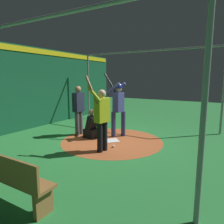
# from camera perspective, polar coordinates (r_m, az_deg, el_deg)

# --- Properties ---
(ground_plane) EXTENTS (27.05, 27.05, 0.00)m
(ground_plane) POSITION_cam_1_polar(r_m,az_deg,el_deg) (6.74, 0.00, -7.99)
(ground_plane) COLOR #287A38
(dirt_circle) EXTENTS (3.26, 3.26, 0.01)m
(dirt_circle) POSITION_cam_1_polar(r_m,az_deg,el_deg) (6.74, 0.00, -7.97)
(dirt_circle) COLOR #AD562D
(dirt_circle) RESTS_ON ground
(home_plate) EXTENTS (0.59, 0.59, 0.01)m
(home_plate) POSITION_cam_1_polar(r_m,az_deg,el_deg) (6.74, 0.00, -7.90)
(home_plate) COLOR white
(home_plate) RESTS_ON dirt_circle
(batter) EXTENTS (0.68, 0.49, 2.17)m
(batter) POSITION_cam_1_polar(r_m,az_deg,el_deg) (7.03, 1.71, 2.18)
(batter) COLOR navy
(batter) RESTS_ON ground
(catcher) EXTENTS (0.58, 0.40, 0.99)m
(catcher) POSITION_cam_1_polar(r_m,az_deg,el_deg) (7.03, -5.50, -4.01)
(catcher) COLOR black
(catcher) RESTS_ON ground
(umpire) EXTENTS (0.22, 0.49, 1.74)m
(umpire) POSITION_cam_1_polar(r_m,az_deg,el_deg) (7.36, -9.24, 1.19)
(umpire) COLOR #4C4C51
(umpire) RESTS_ON ground
(visitor) EXTENTS (0.59, 0.51, 2.07)m
(visitor) POSITION_cam_1_polar(r_m,az_deg,el_deg) (5.59, -2.84, -1.14)
(visitor) COLOR black
(visitor) RESTS_ON ground
(back_wall) EXTENTS (0.23, 11.05, 3.24)m
(back_wall) POSITION_cam_1_polar(r_m,az_deg,el_deg) (8.97, -21.38, 6.29)
(back_wall) COLOR #145133
(back_wall) RESTS_ON ground
(cage_frame) EXTENTS (6.01, 5.51, 3.15)m
(cage_frame) POSITION_cam_1_polar(r_m,az_deg,el_deg) (6.44, 0.00, 11.15)
(cage_frame) COLOR gray
(cage_frame) RESTS_ON ground
(bench) EXTENTS (1.84, 0.36, 0.85)m
(bench) POSITION_cam_1_polar(r_m,az_deg,el_deg) (3.89, -27.38, -15.33)
(bench) COLOR olive
(bench) RESTS_ON ground
(baseball_0) EXTENTS (0.07, 0.07, 0.07)m
(baseball_0) POSITION_cam_1_polar(r_m,az_deg,el_deg) (6.10, 0.34, -9.44)
(baseball_0) COLOR white
(baseball_0) RESTS_ON dirt_circle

